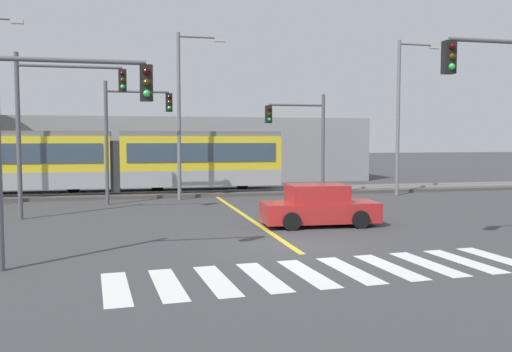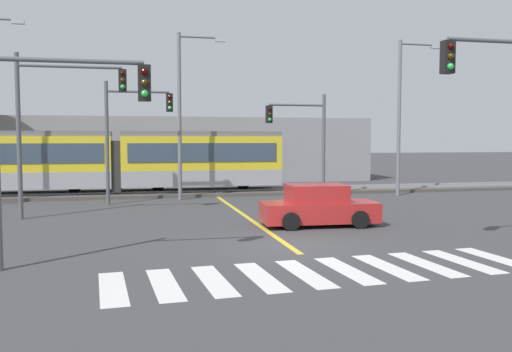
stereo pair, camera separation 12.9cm
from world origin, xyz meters
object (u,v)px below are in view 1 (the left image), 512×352
at_px(light_rail_tram, 116,159).
at_px(traffic_light_far_right, 303,131).
at_px(traffic_light_near_left, 54,118).
at_px(traffic_light_far_left, 129,124).
at_px(traffic_light_mid_left, 55,110).
at_px(street_lamp_centre, 184,105).
at_px(sedan_crossing, 319,207).
at_px(street_lamp_east, 402,107).

distance_m(light_rail_tram, traffic_light_far_right, 10.56).
bearing_deg(traffic_light_near_left, traffic_light_far_left, 82.46).
distance_m(traffic_light_mid_left, street_lamp_centre, 7.88).
distance_m(traffic_light_far_left, traffic_light_far_right, 8.94).
relative_size(sedan_crossing, traffic_light_far_left, 0.72).
xyz_separation_m(light_rail_tram, sedan_crossing, (7.53, -12.51, -1.35)).
height_order(traffic_light_mid_left, traffic_light_far_left, traffic_light_mid_left).
distance_m(sedan_crossing, traffic_light_mid_left, 11.06).
xyz_separation_m(sedan_crossing, street_lamp_centre, (-3.99, 9.64, 4.24)).
relative_size(light_rail_tram, street_lamp_centre, 2.14).
bearing_deg(traffic_light_mid_left, street_lamp_east, 15.74).
relative_size(sedan_crossing, traffic_light_mid_left, 0.65).
distance_m(sedan_crossing, traffic_light_far_left, 11.20).
distance_m(traffic_light_far_left, traffic_light_near_left, 13.21).
bearing_deg(light_rail_tram, traffic_light_near_left, -93.17).
distance_m(light_rail_tram, sedan_crossing, 14.67).
bearing_deg(traffic_light_mid_left, street_lamp_centre, 44.52).
relative_size(light_rail_tram, traffic_light_near_left, 3.26).
relative_size(traffic_light_near_left, street_lamp_east, 0.66).
bearing_deg(traffic_light_far_left, light_rail_tram, 100.58).
height_order(light_rail_tram, traffic_light_mid_left, traffic_light_mid_left).
bearing_deg(traffic_light_far_right, traffic_light_far_left, -178.22).
height_order(traffic_light_mid_left, traffic_light_near_left, traffic_light_mid_left).
relative_size(light_rail_tram, traffic_light_far_right, 3.34).
distance_m(traffic_light_mid_left, traffic_light_far_right, 12.62).
bearing_deg(light_rail_tram, traffic_light_far_left, -79.42).
relative_size(light_rail_tram, street_lamp_east, 2.14).
distance_m(traffic_light_mid_left, traffic_light_far_left, 5.11).
distance_m(light_rail_tram, traffic_light_mid_left, 8.93).
distance_m(traffic_light_near_left, traffic_light_far_right, 17.11).
bearing_deg(traffic_light_far_right, sedan_crossing, -104.12).
height_order(traffic_light_far_left, street_lamp_centre, street_lamp_centre).
height_order(sedan_crossing, traffic_light_mid_left, traffic_light_mid_left).
xyz_separation_m(traffic_light_far_left, street_lamp_centre, (2.76, 1.28, 1.06)).
bearing_deg(traffic_light_near_left, street_lamp_centre, 72.65).
xyz_separation_m(sedan_crossing, traffic_light_near_left, (-8.49, -4.75, 2.99)).
xyz_separation_m(light_rail_tram, traffic_light_mid_left, (-2.07, -8.38, 2.27)).
xyz_separation_m(traffic_light_mid_left, street_lamp_centre, (5.60, 5.51, 0.63)).
height_order(traffic_light_far_left, traffic_light_far_right, traffic_light_far_left).
xyz_separation_m(traffic_light_far_left, street_lamp_east, (14.90, 0.77, 1.07)).
relative_size(street_lamp_centre, street_lamp_east, 1.00).
height_order(light_rail_tram, street_lamp_east, street_lamp_east).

